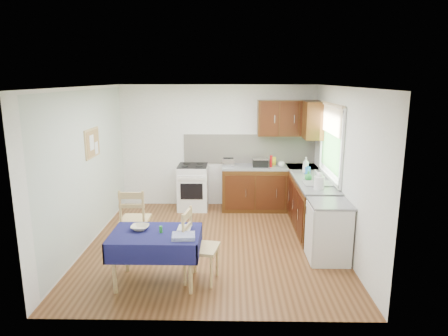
{
  "coord_description": "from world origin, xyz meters",
  "views": [
    {
      "loc": [
        0.27,
        -6.03,
        2.62
      ],
      "look_at": [
        0.16,
        0.09,
        1.24
      ],
      "focal_mm": 32.0,
      "sensor_mm": 36.0,
      "label": 1
    }
  ],
  "objects_px": {
    "dining_table": "(156,240)",
    "sandwich_press": "(260,162)",
    "kettle": "(319,182)",
    "toaster": "(228,162)",
    "chair_far": "(134,217)",
    "chair_near": "(197,244)",
    "dish_rack": "(318,183)"
  },
  "relations": [
    {
      "from": "chair_near",
      "to": "dish_rack",
      "type": "relative_size",
      "value": 2.13
    },
    {
      "from": "chair_near",
      "to": "kettle",
      "type": "distance_m",
      "value": 2.31
    },
    {
      "from": "chair_far",
      "to": "sandwich_press",
      "type": "bearing_deg",
      "value": -136.67
    },
    {
      "from": "dining_table",
      "to": "sandwich_press",
      "type": "relative_size",
      "value": 3.77
    },
    {
      "from": "dining_table",
      "to": "chair_near",
      "type": "height_order",
      "value": "chair_near"
    },
    {
      "from": "dining_table",
      "to": "chair_near",
      "type": "bearing_deg",
      "value": -3.71
    },
    {
      "from": "toaster",
      "to": "dish_rack",
      "type": "height_order",
      "value": "dish_rack"
    },
    {
      "from": "dish_rack",
      "to": "kettle",
      "type": "bearing_deg",
      "value": -106.16
    },
    {
      "from": "dish_rack",
      "to": "toaster",
      "type": "bearing_deg",
      "value": 129.78
    },
    {
      "from": "dining_table",
      "to": "kettle",
      "type": "distance_m",
      "value": 2.77
    },
    {
      "from": "chair_near",
      "to": "toaster",
      "type": "distance_m",
      "value": 3.0
    },
    {
      "from": "chair_far",
      "to": "kettle",
      "type": "distance_m",
      "value": 2.96
    },
    {
      "from": "dining_table",
      "to": "chair_far",
      "type": "height_order",
      "value": "chair_far"
    },
    {
      "from": "dining_table",
      "to": "kettle",
      "type": "relative_size",
      "value": 4.16
    },
    {
      "from": "dining_table",
      "to": "chair_far",
      "type": "relative_size",
      "value": 1.17
    },
    {
      "from": "chair_near",
      "to": "dish_rack",
      "type": "distance_m",
      "value": 2.5
    },
    {
      "from": "dining_table",
      "to": "toaster",
      "type": "height_order",
      "value": "toaster"
    },
    {
      "from": "dining_table",
      "to": "toaster",
      "type": "relative_size",
      "value": 4.85
    },
    {
      "from": "chair_near",
      "to": "sandwich_press",
      "type": "distance_m",
      "value": 3.17
    },
    {
      "from": "chair_far",
      "to": "toaster",
      "type": "distance_m",
      "value": 2.46
    },
    {
      "from": "toaster",
      "to": "dining_table",
      "type": "bearing_deg",
      "value": -90.74
    },
    {
      "from": "chair_far",
      "to": "sandwich_press",
      "type": "distance_m",
      "value": 2.9
    },
    {
      "from": "sandwich_press",
      "to": "kettle",
      "type": "distance_m",
      "value": 1.85
    },
    {
      "from": "chair_far",
      "to": "dish_rack",
      "type": "distance_m",
      "value": 3.03
    },
    {
      "from": "chair_far",
      "to": "sandwich_press",
      "type": "height_order",
      "value": "sandwich_press"
    },
    {
      "from": "sandwich_press",
      "to": "dining_table",
      "type": "bearing_deg",
      "value": -123.51
    },
    {
      "from": "dining_table",
      "to": "sandwich_press",
      "type": "bearing_deg",
      "value": 52.69
    },
    {
      "from": "toaster",
      "to": "dish_rack",
      "type": "distance_m",
      "value": 2.01
    },
    {
      "from": "chair_near",
      "to": "chair_far",
      "type": "bearing_deg",
      "value": 57.11
    },
    {
      "from": "sandwich_press",
      "to": "kettle",
      "type": "relative_size",
      "value": 1.1
    },
    {
      "from": "chair_far",
      "to": "chair_near",
      "type": "xyz_separation_m",
      "value": [
        1.06,
        -1.01,
        -0.0
      ]
    },
    {
      "from": "sandwich_press",
      "to": "dish_rack",
      "type": "bearing_deg",
      "value": -64.13
    }
  ]
}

